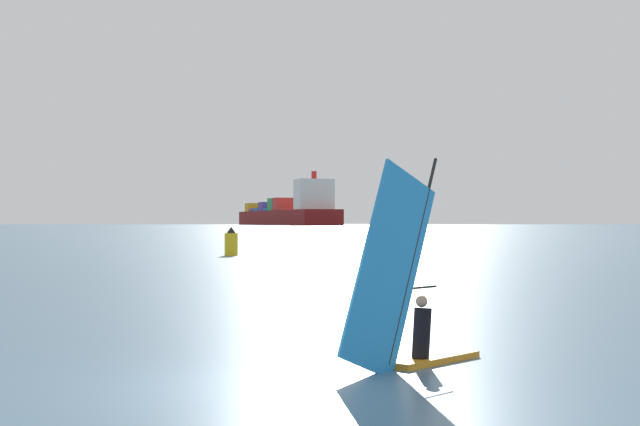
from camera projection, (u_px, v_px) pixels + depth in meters
name	position (u px, v px, depth m)	size (l,w,h in m)	color
ground_plane	(238.00, 386.00, 14.41)	(4000.00, 4000.00, 0.00)	#476B84
windsurfer	(409.00, 307.00, 16.32)	(2.73, 3.10, 3.97)	orange
cargo_ship	(287.00, 213.00, 758.72)	(99.26, 198.83, 41.29)	maroon
distant_headland	(466.00, 210.00, 1531.60)	(1298.20, 247.25, 46.15)	#4C564C
channel_buoy	(231.00, 243.00, 70.43)	(1.03, 1.03, 2.24)	yellow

